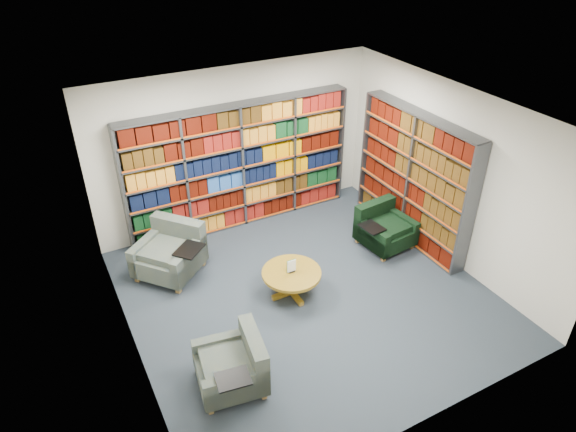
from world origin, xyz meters
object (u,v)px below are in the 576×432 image
chair_teal_left (172,253)px  chair_teal_front (236,366)px  coffee_table (292,276)px  chair_green_right (383,229)px

chair_teal_left → chair_teal_front: bearing=-89.9°
coffee_table → chair_teal_front: bearing=-140.0°
chair_teal_left → chair_green_right: size_ratio=1.30×
coffee_table → chair_green_right: bearing=12.6°
chair_teal_left → chair_green_right: bearing=-15.8°
chair_teal_left → coffee_table: size_ratio=1.43×
chair_green_right → chair_teal_left: bearing=164.2°
chair_teal_left → chair_teal_front: size_ratio=1.28×
chair_green_right → chair_teal_front: (-3.35, -1.59, -0.00)m
chair_green_right → coffee_table: size_ratio=1.10×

